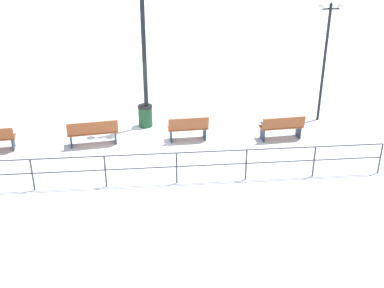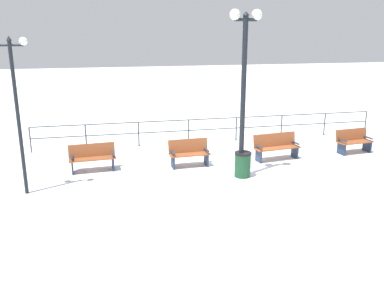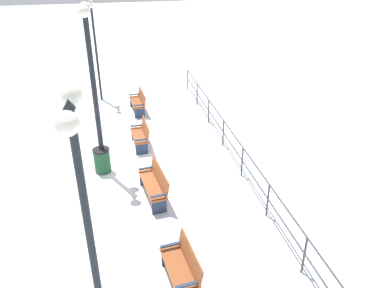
{
  "view_description": "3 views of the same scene",
  "coord_description": "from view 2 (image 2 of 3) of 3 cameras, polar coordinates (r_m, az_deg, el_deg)",
  "views": [
    {
      "loc": [
        -15.65,
        -0.24,
        7.55
      ],
      "look_at": [
        -1.75,
        -1.59,
        0.72
      ],
      "focal_mm": 46.86,
      "sensor_mm": 36.0,
      "label": 1
    },
    {
      "loc": [
        13.02,
        -4.4,
        4.53
      ],
      "look_at": [
        -1.06,
        -1.29,
        0.47
      ],
      "focal_mm": 37.91,
      "sensor_mm": 36.0,
      "label": 2
    },
    {
      "loc": [
        0.88,
        10.75,
        6.53
      ],
      "look_at": [
        -1.46,
        0.13,
        0.82
      ],
      "focal_mm": 35.95,
      "sensor_mm": 36.0,
      "label": 3
    }
  ],
  "objects": [
    {
      "name": "waterfront_railing",
      "position": [
        16.91,
        2.95,
        2.56
      ],
      "size": [
        0.05,
        14.47,
        1.01
      ],
      "color": "#383D42",
      "rests_on": "ground"
    },
    {
      "name": "lamppost_middle",
      "position": [
        12.42,
        7.35,
        10.58
      ],
      "size": [
        0.32,
        0.99,
        5.13
      ],
      "color": "black",
      "rests_on": "ground"
    },
    {
      "name": "lamppost_near",
      "position": [
        11.98,
        -23.62,
        6.7
      ],
      "size": [
        0.22,
        0.91,
        4.39
      ],
      "color": "black",
      "rests_on": "ground"
    },
    {
      "name": "bench_nearest",
      "position": [
        13.84,
        -13.84,
        -1.83
      ],
      "size": [
        0.63,
        1.55,
        0.9
      ],
      "rotation": [
        0.0,
        0.0,
        0.07
      ],
      "color": "brown",
      "rests_on": "ground"
    },
    {
      "name": "bench_second",
      "position": [
        13.91,
        -0.4,
        -1.27
      ],
      "size": [
        0.59,
        1.41,
        0.92
      ],
      "rotation": [
        0.0,
        0.0,
        0.04
      ],
      "color": "brown",
      "rests_on": "ground"
    },
    {
      "name": "bench_third",
      "position": [
        14.95,
        11.76,
        -0.3
      ],
      "size": [
        0.71,
        1.74,
        0.94
      ],
      "rotation": [
        0.0,
        0.0,
        0.12
      ],
      "color": "brown",
      "rests_on": "ground"
    },
    {
      "name": "ground_plane",
      "position": [
        14.47,
        5.9,
        -2.63
      ],
      "size": [
        80.0,
        80.0,
        0.0
      ],
      "primitive_type": "plane",
      "color": "white",
      "rests_on": "ground"
    },
    {
      "name": "bench_fourth",
      "position": [
        16.65,
        21.79,
        0.39
      ],
      "size": [
        0.7,
        1.44,
        0.89
      ],
      "rotation": [
        0.0,
        0.0,
        0.11
      ],
      "color": "brown",
      "rests_on": "ground"
    },
    {
      "name": "trash_bin",
      "position": [
        13.04,
        7.14,
        -2.86
      ],
      "size": [
        0.53,
        0.53,
        0.81
      ],
      "color": "#1E4C2D",
      "rests_on": "ground"
    }
  ]
}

